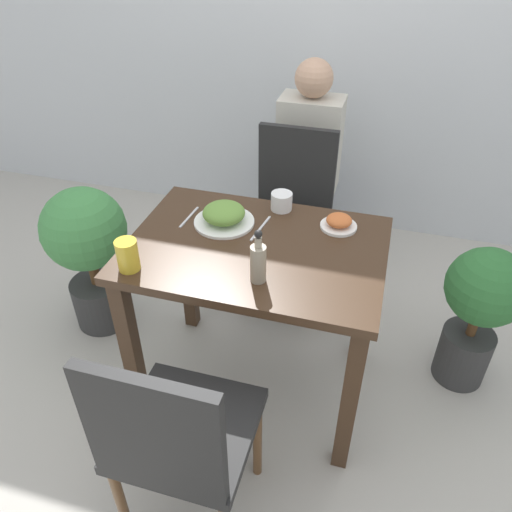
# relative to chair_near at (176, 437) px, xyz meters

# --- Properties ---
(ground_plane) EXTENTS (16.00, 16.00, 0.00)m
(ground_plane) POSITION_rel_chair_near_xyz_m (0.05, 0.68, -0.52)
(ground_plane) COLOR #B7B2A8
(wall_back) EXTENTS (8.00, 0.05, 2.60)m
(wall_back) POSITION_rel_chair_near_xyz_m (0.05, 2.22, 0.78)
(wall_back) COLOR silver
(wall_back) RESTS_ON ground_plane
(dining_table) EXTENTS (0.96, 0.68, 0.77)m
(dining_table) POSITION_rel_chair_near_xyz_m (0.05, 0.68, 0.11)
(dining_table) COLOR #3D2819
(dining_table) RESTS_ON ground_plane
(chair_near) EXTENTS (0.42, 0.42, 0.92)m
(chair_near) POSITION_rel_chair_near_xyz_m (0.00, 0.00, 0.00)
(chair_near) COLOR black
(chair_near) RESTS_ON ground_plane
(chair_far) EXTENTS (0.42, 0.42, 0.92)m
(chair_far) POSITION_rel_chair_near_xyz_m (0.03, 1.40, 0.00)
(chair_far) COLOR black
(chair_far) RESTS_ON ground_plane
(food_plate) EXTENTS (0.24, 0.24, 0.08)m
(food_plate) POSITION_rel_chair_near_xyz_m (-0.11, 0.80, 0.29)
(food_plate) COLOR white
(food_plate) RESTS_ON dining_table
(side_plate) EXTENTS (0.14, 0.14, 0.06)m
(side_plate) POSITION_rel_chair_near_xyz_m (0.33, 0.89, 0.28)
(side_plate) COLOR white
(side_plate) RESTS_ON dining_table
(drink_cup) EXTENTS (0.09, 0.09, 0.07)m
(drink_cup) POSITION_rel_chair_near_xyz_m (0.08, 0.97, 0.29)
(drink_cup) COLOR white
(drink_cup) RESTS_ON dining_table
(juice_glass) EXTENTS (0.08, 0.08, 0.11)m
(juice_glass) POSITION_rel_chair_near_xyz_m (-0.33, 0.43, 0.31)
(juice_glass) COLOR gold
(juice_glass) RESTS_ON dining_table
(sauce_bottle) EXTENTS (0.05, 0.05, 0.20)m
(sauce_bottle) POSITION_rel_chair_near_xyz_m (0.12, 0.49, 0.33)
(sauce_bottle) COLOR gray
(sauce_bottle) RESTS_ON dining_table
(fork_utensil) EXTENTS (0.02, 0.16, 0.00)m
(fork_utensil) POSITION_rel_chair_near_xyz_m (-0.26, 0.80, 0.25)
(fork_utensil) COLOR silver
(fork_utensil) RESTS_ON dining_table
(spoon_utensil) EXTENTS (0.03, 0.19, 0.00)m
(spoon_utensil) POSITION_rel_chair_near_xyz_m (0.04, 0.80, 0.25)
(spoon_utensil) COLOR silver
(spoon_utensil) RESTS_ON dining_table
(potted_plant_left) EXTENTS (0.40, 0.40, 0.77)m
(potted_plant_left) POSITION_rel_chair_near_xyz_m (-0.84, 0.87, -0.06)
(potted_plant_left) COLOR #333333
(potted_plant_left) RESTS_ON ground_plane
(potted_plant_right) EXTENTS (0.33, 0.33, 0.70)m
(potted_plant_right) POSITION_rel_chair_near_xyz_m (0.95, 0.99, -0.10)
(potted_plant_right) COLOR #333333
(potted_plant_right) RESTS_ON ground_plane
(person_figure) EXTENTS (0.34, 0.22, 1.17)m
(person_figure) POSITION_rel_chair_near_xyz_m (0.04, 1.79, 0.06)
(person_figure) COLOR #2D3347
(person_figure) RESTS_ON ground_plane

